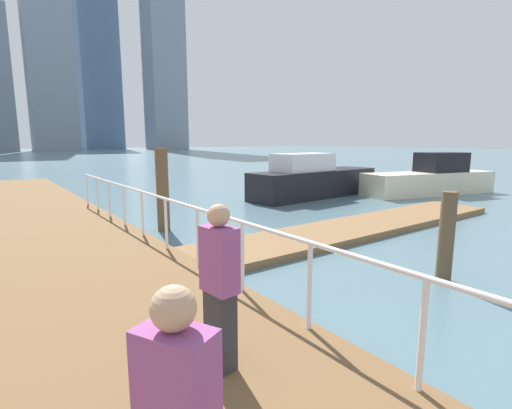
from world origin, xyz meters
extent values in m
plane|color=slate|center=(0.00, 20.00, 0.00)|extent=(300.00, 300.00, 0.00)
cube|color=olive|center=(2.63, 11.08, 0.09)|extent=(12.25, 2.00, 0.18)
cylinder|color=white|center=(-3.15, 5.77, 0.93)|extent=(0.06, 0.06, 1.05)
cylinder|color=white|center=(-3.15, 7.16, 0.93)|extent=(0.06, 0.06, 1.05)
cylinder|color=white|center=(-3.15, 8.55, 0.93)|extent=(0.06, 0.06, 1.05)
cylinder|color=white|center=(-3.15, 9.95, 0.93)|extent=(0.06, 0.06, 1.05)
cylinder|color=white|center=(-3.15, 11.34, 0.93)|extent=(0.06, 0.06, 1.05)
cylinder|color=white|center=(-3.15, 12.73, 0.93)|extent=(0.06, 0.06, 1.05)
cylinder|color=white|center=(-3.15, 14.13, 0.93)|extent=(0.06, 0.06, 1.05)
cylinder|color=white|center=(-3.15, 15.52, 0.93)|extent=(0.06, 0.06, 1.05)
cylinder|color=white|center=(-3.15, 16.91, 0.93)|extent=(0.06, 0.06, 1.05)
cylinder|color=white|center=(-3.15, 18.30, 0.93)|extent=(0.06, 0.06, 1.05)
cylinder|color=white|center=(-3.15, 6.47, 1.45)|extent=(0.06, 23.68, 0.06)
cylinder|color=brown|center=(-1.91, 14.48, 1.21)|extent=(0.36, 0.36, 2.42)
cylinder|color=brown|center=(0.74, 7.52, 0.85)|extent=(0.28, 0.28, 1.70)
cube|color=black|center=(6.68, 16.80, 0.63)|extent=(7.24, 2.33, 1.26)
cube|color=white|center=(5.82, 16.74, 1.66)|extent=(3.00, 1.68, 0.81)
cube|color=beige|center=(11.90, 14.03, 0.55)|extent=(7.38, 3.46, 1.10)
cube|color=black|center=(12.62, 13.85, 1.58)|extent=(2.62, 1.95, 0.97)
cube|color=#333338|center=(-4.40, 7.11, 0.80)|extent=(0.23, 0.30, 0.79)
cube|color=#994C8C|center=(-4.40, 7.11, 1.51)|extent=(0.26, 0.38, 0.63)
sphere|color=tan|center=(-4.40, 7.11, 1.93)|extent=(0.21, 0.21, 0.21)
cube|color=#994C8C|center=(-5.49, 5.65, 1.47)|extent=(0.35, 0.42, 0.61)
sphere|color=tan|center=(-5.49, 5.65, 1.87)|extent=(0.21, 0.21, 0.21)
cube|color=gray|center=(12.15, 125.83, 33.03)|extent=(12.03, 8.91, 66.07)
cube|color=slate|center=(30.49, 146.33, 31.17)|extent=(13.19, 8.01, 62.34)
cube|color=gray|center=(46.13, 126.46, 43.44)|extent=(12.04, 13.05, 86.88)
camera|label=1|loc=(-6.11, 4.20, 2.59)|focal=26.17mm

